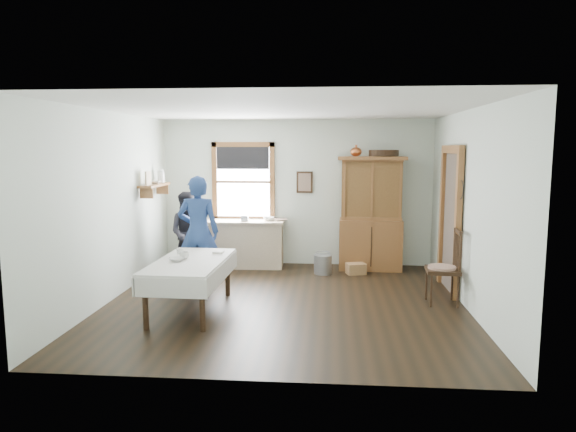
{
  "coord_description": "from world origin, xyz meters",
  "views": [
    {
      "loc": [
        0.62,
        -7.04,
        2.18
      ],
      "look_at": [
        0.02,
        0.3,
        1.2
      ],
      "focal_mm": 32.0,
      "sensor_mm": 36.0,
      "label": 1
    }
  ],
  "objects_px": {
    "dining_table": "(191,286)",
    "figure_dark": "(189,236)",
    "spindle_chair": "(443,267)",
    "pail": "(323,264)",
    "woman_blue": "(198,236)",
    "china_hutch": "(371,213)",
    "work_counter": "(243,244)",
    "wicker_basket": "(356,269)"
  },
  "relations": [
    {
      "from": "china_hutch",
      "to": "pail",
      "type": "relative_size",
      "value": 6.1
    },
    {
      "from": "wicker_basket",
      "to": "woman_blue",
      "type": "bearing_deg",
      "value": -157.51
    },
    {
      "from": "spindle_chair",
      "to": "figure_dark",
      "type": "height_order",
      "value": "figure_dark"
    },
    {
      "from": "figure_dark",
      "to": "work_counter",
      "type": "bearing_deg",
      "value": 27.06
    },
    {
      "from": "spindle_chair",
      "to": "wicker_basket",
      "type": "xyz_separation_m",
      "value": [
        -1.12,
        1.63,
        -0.44
      ]
    },
    {
      "from": "dining_table",
      "to": "spindle_chair",
      "type": "xyz_separation_m",
      "value": [
        3.43,
        0.61,
        0.19
      ]
    },
    {
      "from": "spindle_chair",
      "to": "woman_blue",
      "type": "height_order",
      "value": "woman_blue"
    },
    {
      "from": "pail",
      "to": "wicker_basket",
      "type": "bearing_deg",
      "value": 2.67
    },
    {
      "from": "work_counter",
      "to": "dining_table",
      "type": "bearing_deg",
      "value": -97.54
    },
    {
      "from": "dining_table",
      "to": "china_hutch",
      "type": "bearing_deg",
      "value": 45.7
    },
    {
      "from": "dining_table",
      "to": "pail",
      "type": "distance_m",
      "value": 2.82
    },
    {
      "from": "work_counter",
      "to": "pail",
      "type": "xyz_separation_m",
      "value": [
        1.48,
        -0.43,
        -0.27
      ]
    },
    {
      "from": "china_hutch",
      "to": "spindle_chair",
      "type": "distance_m",
      "value": 2.26
    },
    {
      "from": "woman_blue",
      "to": "figure_dark",
      "type": "relative_size",
      "value": 1.23
    },
    {
      "from": "work_counter",
      "to": "wicker_basket",
      "type": "relative_size",
      "value": 4.71
    },
    {
      "from": "dining_table",
      "to": "woman_blue",
      "type": "height_order",
      "value": "woman_blue"
    },
    {
      "from": "spindle_chair",
      "to": "figure_dark",
      "type": "relative_size",
      "value": 0.8
    },
    {
      "from": "pail",
      "to": "figure_dark",
      "type": "bearing_deg",
      "value": -175.49
    },
    {
      "from": "dining_table",
      "to": "figure_dark",
      "type": "xyz_separation_m",
      "value": [
        -0.58,
        2.03,
        0.32
      ]
    },
    {
      "from": "china_hutch",
      "to": "figure_dark",
      "type": "height_order",
      "value": "china_hutch"
    },
    {
      "from": "woman_blue",
      "to": "work_counter",
      "type": "bearing_deg",
      "value": -111.61
    },
    {
      "from": "china_hutch",
      "to": "dining_table",
      "type": "bearing_deg",
      "value": -132.5
    },
    {
      "from": "dining_table",
      "to": "figure_dark",
      "type": "distance_m",
      "value": 2.13
    },
    {
      "from": "spindle_chair",
      "to": "pail",
      "type": "distance_m",
      "value": 2.36
    },
    {
      "from": "pail",
      "to": "figure_dark",
      "type": "xyz_separation_m",
      "value": [
        -2.31,
        -0.18,
        0.5
      ]
    },
    {
      "from": "work_counter",
      "to": "wicker_basket",
      "type": "distance_m",
      "value": 2.12
    },
    {
      "from": "work_counter",
      "to": "dining_table",
      "type": "xyz_separation_m",
      "value": [
        -0.26,
        -2.64,
        -0.08
      ]
    },
    {
      "from": "work_counter",
      "to": "dining_table",
      "type": "relative_size",
      "value": 0.87
    },
    {
      "from": "figure_dark",
      "to": "woman_blue",
      "type": "bearing_deg",
      "value": -74.37
    },
    {
      "from": "dining_table",
      "to": "woman_blue",
      "type": "bearing_deg",
      "value": 99.2
    },
    {
      "from": "spindle_chair",
      "to": "woman_blue",
      "type": "xyz_separation_m",
      "value": [
        -3.63,
        0.59,
        0.28
      ]
    },
    {
      "from": "pail",
      "to": "china_hutch",
      "type": "bearing_deg",
      "value": 27.25
    },
    {
      "from": "china_hutch",
      "to": "woman_blue",
      "type": "relative_size",
      "value": 1.25
    },
    {
      "from": "spindle_chair",
      "to": "pail",
      "type": "xyz_separation_m",
      "value": [
        -1.7,
        1.6,
        -0.37
      ]
    },
    {
      "from": "china_hutch",
      "to": "pail",
      "type": "distance_m",
      "value": 1.28
    },
    {
      "from": "pail",
      "to": "woman_blue",
      "type": "xyz_separation_m",
      "value": [
        -1.93,
        -1.01,
        0.65
      ]
    },
    {
      "from": "work_counter",
      "to": "spindle_chair",
      "type": "xyz_separation_m",
      "value": [
        3.17,
        -2.03,
        0.1
      ]
    },
    {
      "from": "work_counter",
      "to": "spindle_chair",
      "type": "relative_size",
      "value": 1.42
    },
    {
      "from": "pail",
      "to": "work_counter",
      "type": "bearing_deg",
      "value": 163.94
    },
    {
      "from": "pail",
      "to": "wicker_basket",
      "type": "height_order",
      "value": "pail"
    },
    {
      "from": "china_hutch",
      "to": "pail",
      "type": "xyz_separation_m",
      "value": [
        -0.85,
        -0.44,
        -0.85
      ]
    },
    {
      "from": "work_counter",
      "to": "china_hutch",
      "type": "height_order",
      "value": "china_hutch"
    }
  ]
}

